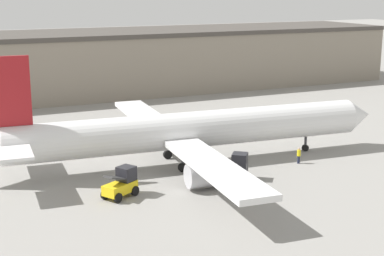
{
  "coord_description": "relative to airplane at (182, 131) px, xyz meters",
  "views": [
    {
      "loc": [
        -23.62,
        -51.04,
        17.21
      ],
      "look_at": [
        0.0,
        0.0,
        3.63
      ],
      "focal_mm": 55.0,
      "sensor_mm": 36.0,
      "label": 1
    }
  ],
  "objects": [
    {
      "name": "ground_plane",
      "position": [
        1.01,
        -0.08,
        -3.38
      ],
      "size": [
        400.0,
        400.0,
        0.0
      ],
      "primitive_type": "plane",
      "color": "gray"
    },
    {
      "name": "baggage_tug",
      "position": [
        2.41,
        -6.11,
        -2.28
      ],
      "size": [
        3.34,
        3.15,
        2.47
      ],
      "rotation": [
        0.0,
        0.0,
        -0.67
      ],
      "color": "#2D2D33",
      "rests_on": "ground_plane"
    },
    {
      "name": "belt_loader_truck",
      "position": [
        -8.35,
        -6.28,
        -2.23
      ],
      "size": [
        3.39,
        2.94,
        2.47
      ],
      "rotation": [
        0.0,
        0.0,
        0.52
      ],
      "color": "yellow",
      "rests_on": "ground_plane"
    },
    {
      "name": "terminal_building",
      "position": [
        9.59,
        42.66,
        1.68
      ],
      "size": [
        92.29,
        18.06,
        10.1
      ],
      "color": "gray",
      "rests_on": "ground_plane"
    },
    {
      "name": "airplane",
      "position": [
        0.0,
        0.0,
        0.0
      ],
      "size": [
        43.0,
        37.38,
        11.4
      ],
      "rotation": [
        0.0,
        0.0,
        -0.08
      ],
      "color": "silver",
      "rests_on": "ground_plane"
    },
    {
      "name": "ground_crew_worker",
      "position": [
        10.65,
        -4.59,
        -2.51
      ],
      "size": [
        0.36,
        0.36,
        1.61
      ],
      "rotation": [
        0.0,
        0.0,
        4.54
      ],
      "color": "#1E2338",
      "rests_on": "ground_plane"
    }
  ]
}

